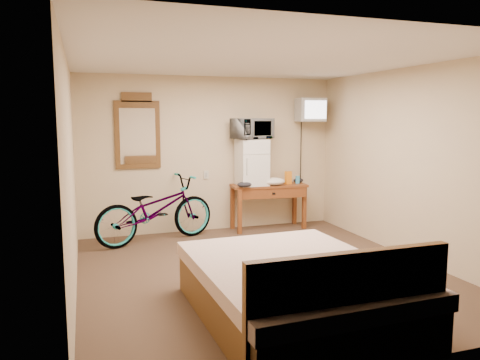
{
  "coord_description": "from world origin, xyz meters",
  "views": [
    {
      "loc": [
        -1.97,
        -5.06,
        1.85
      ],
      "look_at": [
        -0.1,
        0.49,
        1.06
      ],
      "focal_mm": 35.0,
      "sensor_mm": 36.0,
      "label": 1
    }
  ],
  "objects_px": {
    "desk": "(269,192)",
    "wall_mirror": "(138,132)",
    "blue_cup": "(298,180)",
    "crt_television": "(310,110)",
    "microwave": "(252,129)",
    "bed": "(297,290)",
    "mini_fridge": "(252,162)",
    "bicycle": "(156,209)"
  },
  "relations": [
    {
      "from": "desk",
      "to": "crt_television",
      "type": "relative_size",
      "value": 2.18
    },
    {
      "from": "mini_fridge",
      "to": "bed",
      "type": "distance_m",
      "value": 3.6
    },
    {
      "from": "microwave",
      "to": "wall_mirror",
      "type": "xyz_separation_m",
      "value": [
        -1.79,
        0.23,
        -0.04
      ]
    },
    {
      "from": "microwave",
      "to": "bed",
      "type": "height_order",
      "value": "microwave"
    },
    {
      "from": "desk",
      "to": "blue_cup",
      "type": "relative_size",
      "value": 10.12
    },
    {
      "from": "desk",
      "to": "crt_television",
      "type": "distance_m",
      "value": 1.54
    },
    {
      "from": "microwave",
      "to": "bed",
      "type": "relative_size",
      "value": 0.27
    },
    {
      "from": "desk",
      "to": "wall_mirror",
      "type": "bearing_deg",
      "value": 172.62
    },
    {
      "from": "microwave",
      "to": "bed",
      "type": "distance_m",
      "value": 3.76
    },
    {
      "from": "mini_fridge",
      "to": "desk",
      "type": "bearing_deg",
      "value": -7.16
    },
    {
      "from": "crt_television",
      "to": "bed",
      "type": "height_order",
      "value": "crt_television"
    },
    {
      "from": "desk",
      "to": "bicycle",
      "type": "distance_m",
      "value": 1.92
    },
    {
      "from": "microwave",
      "to": "bicycle",
      "type": "distance_m",
      "value": 2.01
    },
    {
      "from": "blue_cup",
      "to": "bicycle",
      "type": "relative_size",
      "value": 0.07
    },
    {
      "from": "blue_cup",
      "to": "crt_television",
      "type": "height_order",
      "value": "crt_television"
    },
    {
      "from": "blue_cup",
      "to": "bed",
      "type": "distance_m",
      "value": 3.75
    },
    {
      "from": "desk",
      "to": "blue_cup",
      "type": "height_order",
      "value": "blue_cup"
    },
    {
      "from": "bicycle",
      "to": "crt_television",
      "type": "bearing_deg",
      "value": -102.02
    },
    {
      "from": "wall_mirror",
      "to": "blue_cup",
      "type": "bearing_deg",
      "value": -6.42
    },
    {
      "from": "mini_fridge",
      "to": "crt_television",
      "type": "distance_m",
      "value": 1.33
    },
    {
      "from": "bed",
      "to": "microwave",
      "type": "bearing_deg",
      "value": 76.65
    },
    {
      "from": "bed",
      "to": "wall_mirror",
      "type": "bearing_deg",
      "value": 105.07
    },
    {
      "from": "crt_television",
      "to": "bed",
      "type": "bearing_deg",
      "value": -118.43
    },
    {
      "from": "mini_fridge",
      "to": "blue_cup",
      "type": "xyz_separation_m",
      "value": [
        0.8,
        -0.06,
        -0.31
      ]
    },
    {
      "from": "microwave",
      "to": "wall_mirror",
      "type": "relative_size",
      "value": 0.52
    },
    {
      "from": "mini_fridge",
      "to": "bicycle",
      "type": "distance_m",
      "value": 1.75
    },
    {
      "from": "blue_cup",
      "to": "crt_television",
      "type": "bearing_deg",
      "value": 9.9
    },
    {
      "from": "desk",
      "to": "bicycle",
      "type": "height_order",
      "value": "bicycle"
    },
    {
      "from": "wall_mirror",
      "to": "desk",
      "type": "bearing_deg",
      "value": -7.38
    },
    {
      "from": "mini_fridge",
      "to": "blue_cup",
      "type": "distance_m",
      "value": 0.86
    },
    {
      "from": "mini_fridge",
      "to": "microwave",
      "type": "height_order",
      "value": "microwave"
    },
    {
      "from": "bicycle",
      "to": "bed",
      "type": "height_order",
      "value": "bicycle"
    },
    {
      "from": "bed",
      "to": "bicycle",
      "type": "bearing_deg",
      "value": 104.22
    },
    {
      "from": "microwave",
      "to": "bicycle",
      "type": "relative_size",
      "value": 0.32
    },
    {
      "from": "microwave",
      "to": "bicycle",
      "type": "xyz_separation_m",
      "value": [
        -1.61,
        -0.24,
        -1.17
      ]
    },
    {
      "from": "wall_mirror",
      "to": "bed",
      "type": "height_order",
      "value": "wall_mirror"
    },
    {
      "from": "desk",
      "to": "bed",
      "type": "relative_size",
      "value": 0.56
    },
    {
      "from": "mini_fridge",
      "to": "bicycle",
      "type": "relative_size",
      "value": 0.4
    },
    {
      "from": "mini_fridge",
      "to": "crt_television",
      "type": "xyz_separation_m",
      "value": [
        1.03,
        -0.02,
        0.85
      ]
    },
    {
      "from": "mini_fridge",
      "to": "wall_mirror",
      "type": "distance_m",
      "value": 1.87
    },
    {
      "from": "microwave",
      "to": "blue_cup",
      "type": "xyz_separation_m",
      "value": [
        0.8,
        -0.06,
        -0.85
      ]
    },
    {
      "from": "mini_fridge",
      "to": "microwave",
      "type": "distance_m",
      "value": 0.54
    }
  ]
}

